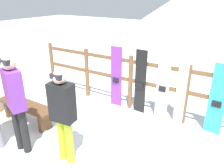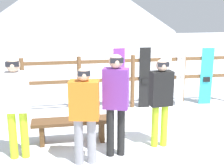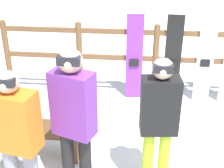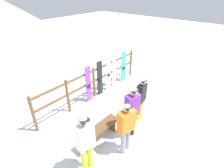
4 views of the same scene
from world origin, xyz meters
name	(u,v)px [view 3 (image 3 of 4)]	position (x,y,z in m)	size (l,w,h in m)	color
fence	(156,56)	(0.00, 2.00, 0.76)	(5.23, 0.10, 1.29)	brown
bench	(34,133)	(-1.55, 0.25, 0.33)	(1.44, 0.36, 0.44)	brown
person_purple	(74,118)	(-0.86, -0.38, 1.01)	(0.46, 0.35, 1.72)	black
person_orange	(16,135)	(-1.38, -0.56, 0.90)	(0.49, 0.34, 1.56)	gray
person_black	(159,118)	(-0.03, -0.17, 0.93)	(0.40, 0.25, 1.58)	#B7D826
snowboard_purple	(134,58)	(-0.35, 1.94, 0.73)	(0.28, 0.07, 1.47)	purple
snowboard_black_stripe	(173,60)	(0.28, 1.94, 0.73)	(0.27, 0.07, 1.48)	black
snowboard_white	(205,58)	(0.80, 1.94, 0.78)	(0.27, 0.06, 1.57)	white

